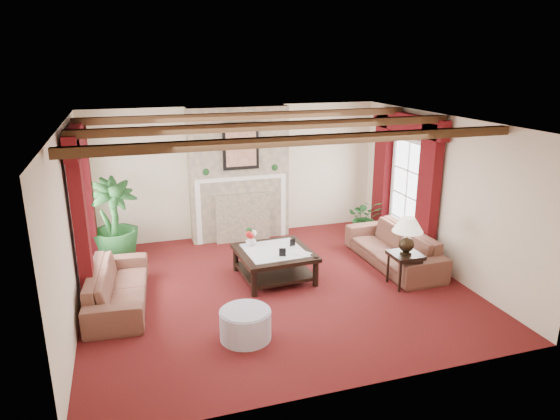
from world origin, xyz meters
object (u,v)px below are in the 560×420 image
object	(u,v)px
sofa_left	(117,280)
sofa_right	(394,241)
coffee_table	(274,264)
side_table	(404,269)
potted_palm	(115,241)
ottoman	(245,325)

from	to	relation	value
sofa_left	sofa_right	bearing A→B (deg)	-83.59
coffee_table	side_table	size ratio (longest dim) A/B	2.14
potted_palm	ottoman	size ratio (longest dim) A/B	2.62
sofa_right	ottoman	distance (m)	3.57
sofa_left	ottoman	xyz separation A→B (m)	(1.61, -1.52, -0.20)
sofa_right	sofa_left	bearing A→B (deg)	-89.65
sofa_left	coffee_table	world-z (taller)	sofa_left
sofa_left	potted_palm	world-z (taller)	potted_palm
potted_palm	side_table	distance (m)	5.11
coffee_table	side_table	distance (m)	2.16
side_table	sofa_left	bearing A→B (deg)	170.78
sofa_left	ottoman	distance (m)	2.22
sofa_left	sofa_right	world-z (taller)	sofa_right
sofa_right	potted_palm	distance (m)	5.03
sofa_right	potted_palm	world-z (taller)	potted_palm
potted_palm	coffee_table	distance (m)	2.95
coffee_table	potted_palm	bearing A→B (deg)	147.21
side_table	ottoman	bearing A→B (deg)	-164.61
sofa_left	ottoman	bearing A→B (deg)	-128.50
coffee_table	ottoman	world-z (taller)	coffee_table
side_table	ottoman	xyz separation A→B (m)	(-2.88, -0.79, -0.08)
sofa_right	ottoman	xyz separation A→B (m)	(-3.16, -1.65, -0.23)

